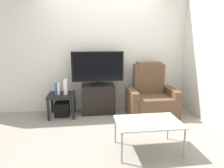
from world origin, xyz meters
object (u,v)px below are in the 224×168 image
object	(u,v)px
book_leftmost	(56,89)
cell_phone	(157,119)
television	(98,67)
coffee_table	(148,123)
recliner_armchair	(151,97)
game_console	(66,87)
tv_stand	(98,99)
subwoofer_box	(62,109)
side_table	(62,98)
book_middle	(59,89)

from	to	relation	value
book_leftmost	cell_phone	bearing A→B (deg)	-43.12
television	book_leftmost	xyz separation A→B (m)	(-0.85, -0.13, -0.40)
television	coffee_table	world-z (taller)	television
recliner_armchair	game_console	bearing A→B (deg)	163.87
book_leftmost	tv_stand	bearing A→B (deg)	7.68
tv_stand	subwoofer_box	world-z (taller)	tv_stand
game_console	cell_phone	world-z (taller)	game_console
coffee_table	subwoofer_box	bearing A→B (deg)	130.84
side_table	book_leftmost	world-z (taller)	book_leftmost
side_table	coffee_table	distance (m)	2.05
television	side_table	xyz separation A→B (m)	(-0.75, -0.11, -0.59)
recliner_armchair	side_table	world-z (taller)	recliner_armchair
tv_stand	book_leftmost	xyz separation A→B (m)	(-0.85, -0.12, 0.28)
television	side_table	size ratio (longest dim) A/B	2.01
game_console	cell_phone	size ratio (longest dim) A/B	1.96
recliner_armchair	subwoofer_box	size ratio (longest dim) A/B	3.71
book_middle	game_console	bearing A→B (deg)	12.33
recliner_armchair	coffee_table	xyz separation A→B (m)	(-0.50, -1.38, 0.04)
coffee_table	book_leftmost	bearing A→B (deg)	133.26
tv_stand	cell_phone	bearing A→B (deg)	-65.51
book_middle	game_console	distance (m)	0.14
tv_stand	cell_phone	world-z (taller)	tv_stand
subwoofer_box	book_middle	size ratio (longest dim) A/B	1.26
tv_stand	side_table	size ratio (longest dim) A/B	1.27
subwoofer_box	game_console	bearing A→B (deg)	6.34
subwoofer_box	cell_phone	bearing A→B (deg)	-45.37
tv_stand	television	bearing A→B (deg)	90.00
coffee_table	recliner_armchair	bearing A→B (deg)	70.17
book_leftmost	game_console	bearing A→B (deg)	8.97
recliner_armchair	side_table	xyz separation A→B (m)	(-1.84, 0.16, 0.02)
recliner_armchair	book_leftmost	size ratio (longest dim) A/B	4.60
subwoofer_box	book_leftmost	xyz separation A→B (m)	(-0.10, -0.02, 0.44)
tv_stand	recliner_armchair	xyz separation A→B (m)	(1.08, -0.26, 0.07)
recliner_armchair	side_table	size ratio (longest dim) A/B	2.00
book_middle	game_console	world-z (taller)	game_console
side_table	game_console	xyz separation A→B (m)	(0.09, 0.01, 0.22)
television	coffee_table	bearing A→B (deg)	-70.65
recliner_armchair	coffee_table	bearing A→B (deg)	-120.29
tv_stand	side_table	world-z (taller)	tv_stand
side_table	subwoofer_box	distance (m)	0.24
tv_stand	side_table	xyz separation A→B (m)	(-0.75, -0.10, 0.08)
television	book_leftmost	world-z (taller)	television
book_middle	cell_phone	world-z (taller)	book_middle
subwoofer_box	cell_phone	size ratio (longest dim) A/B	1.94
book_leftmost	coffee_table	size ratio (longest dim) A/B	0.26
coffee_table	cell_phone	distance (m)	0.15
television	book_middle	bearing A→B (deg)	-170.51
recliner_armchair	book_middle	xyz separation A→B (m)	(-1.88, 0.14, 0.21)
book_leftmost	cell_phone	world-z (taller)	book_leftmost
recliner_armchair	cell_phone	size ratio (longest dim) A/B	7.20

